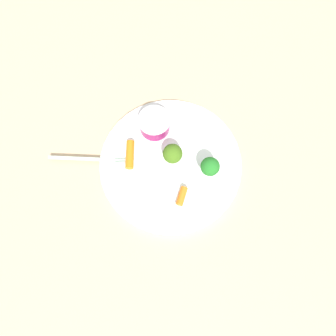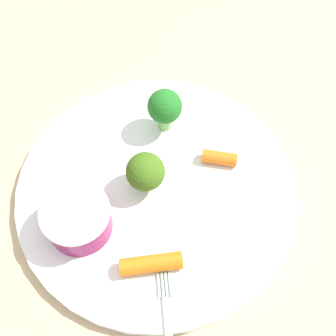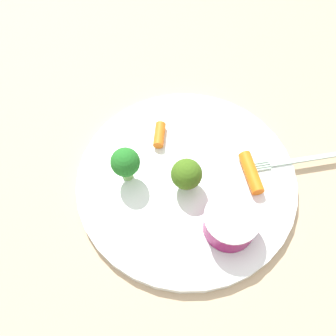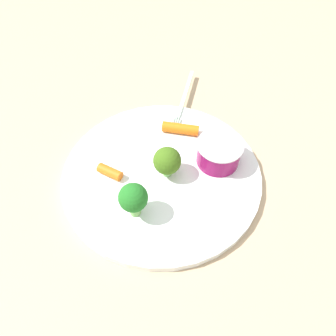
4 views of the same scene
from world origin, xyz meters
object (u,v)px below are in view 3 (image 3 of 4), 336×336
(sauce_cup, at_px, (230,223))
(broccoli_floret_0, at_px, (186,175))
(carrot_stick_1, at_px, (156,136))
(broccoli_floret_1, at_px, (125,163))
(carrot_stick_0, at_px, (251,173))
(fork, at_px, (306,159))
(plate, at_px, (186,181))

(sauce_cup, height_order, broccoli_floret_0, broccoli_floret_0)
(broccoli_floret_0, distance_m, carrot_stick_1, 0.08)
(broccoli_floret_0, height_order, broccoli_floret_1, broccoli_floret_1)
(sauce_cup, height_order, broccoli_floret_1, broccoli_floret_1)
(sauce_cup, xyz_separation_m, carrot_stick_0, (-0.05, 0.06, -0.01))
(broccoli_floret_1, bearing_deg, carrot_stick_1, 118.72)
(fork, bearing_deg, broccoli_floret_0, -106.14)
(sauce_cup, relative_size, fork, 0.41)
(sauce_cup, height_order, fork, sauce_cup)
(carrot_stick_0, height_order, fork, carrot_stick_0)
(sauce_cup, distance_m, broccoli_floret_0, 0.08)
(broccoli_floret_1, bearing_deg, plate, 58.30)
(broccoli_floret_1, xyz_separation_m, carrot_stick_0, (0.08, 0.14, -0.03))
(plate, relative_size, broccoli_floret_1, 5.27)
(plate, xyz_separation_m, carrot_stick_1, (-0.07, -0.00, 0.01))
(sauce_cup, distance_m, broccoli_floret_1, 0.14)
(carrot_stick_0, xyz_separation_m, carrot_stick_1, (-0.11, -0.08, -0.00))
(plate, bearing_deg, fork, 70.73)
(sauce_cup, relative_size, carrot_stick_0, 1.13)
(plate, distance_m, carrot_stick_0, 0.08)
(broccoli_floret_0, height_order, carrot_stick_0, broccoli_floret_0)
(fork, bearing_deg, carrot_stick_0, -101.74)
(plate, xyz_separation_m, broccoli_floret_1, (-0.04, -0.06, 0.04))
(carrot_stick_1, bearing_deg, sauce_cup, 5.03)
(carrot_stick_1, relative_size, fork, 0.23)
(plate, bearing_deg, carrot_stick_0, 63.41)
(broccoli_floret_0, xyz_separation_m, carrot_stick_1, (-0.08, 0.00, -0.02))
(fork, bearing_deg, carrot_stick_1, -128.79)
(broccoli_floret_0, xyz_separation_m, fork, (0.05, 0.16, -0.03))
(broccoli_floret_1, height_order, carrot_stick_1, broccoli_floret_1)
(sauce_cup, distance_m, carrot_stick_1, 0.16)
(broccoli_floret_0, xyz_separation_m, broccoli_floret_1, (-0.05, -0.06, 0.01))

